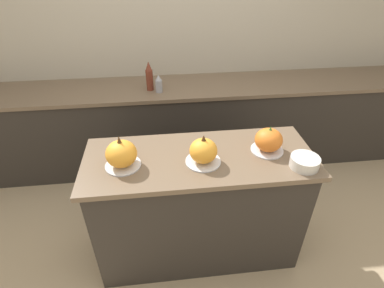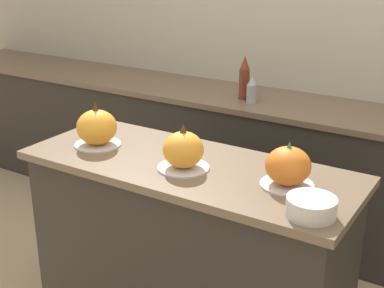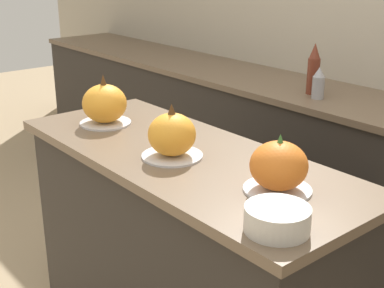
# 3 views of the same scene
# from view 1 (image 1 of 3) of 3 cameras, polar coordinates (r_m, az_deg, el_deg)

# --- Properties ---
(ground_plane) EXTENTS (12.00, 12.00, 0.00)m
(ground_plane) POSITION_cam_1_polar(r_m,az_deg,el_deg) (2.55, 1.15, -19.10)
(ground_plane) COLOR tan
(wall_back) EXTENTS (8.00, 0.06, 2.50)m
(wall_back) POSITION_cam_1_polar(r_m,az_deg,el_deg) (3.15, -2.48, 19.51)
(wall_back) COLOR #B2A893
(wall_back) RESTS_ON ground_plane
(kitchen_island) EXTENTS (1.47, 0.58, 0.91)m
(kitchen_island) POSITION_cam_1_polar(r_m,az_deg,el_deg) (2.20, 1.29, -11.94)
(kitchen_island) COLOR #2D2823
(kitchen_island) RESTS_ON ground_plane
(back_counter) EXTENTS (6.00, 0.60, 0.89)m
(back_counter) POSITION_cam_1_polar(r_m,az_deg,el_deg) (3.16, -1.64, 3.67)
(back_counter) COLOR #2D2823
(back_counter) RESTS_ON ground_plane
(pumpkin_cake_left) EXTENTS (0.22, 0.22, 0.21)m
(pumpkin_cake_left) POSITION_cam_1_polar(r_m,az_deg,el_deg) (1.83, -13.29, -1.93)
(pumpkin_cake_left) COLOR silver
(pumpkin_cake_left) RESTS_ON kitchen_island
(pumpkin_cake_center) EXTENTS (0.22, 0.22, 0.20)m
(pumpkin_cake_center) POSITION_cam_1_polar(r_m,az_deg,el_deg) (1.81, 2.17, -1.44)
(pumpkin_cake_center) COLOR silver
(pumpkin_cake_center) RESTS_ON kitchen_island
(pumpkin_cake_right) EXTENTS (0.21, 0.21, 0.18)m
(pumpkin_cake_right) POSITION_cam_1_polar(r_m,az_deg,el_deg) (1.97, 14.37, 0.64)
(pumpkin_cake_right) COLOR silver
(pumpkin_cake_right) RESTS_ON kitchen_island
(bottle_tall) EXTENTS (0.07, 0.07, 0.27)m
(bottle_tall) POSITION_cam_1_polar(r_m,az_deg,el_deg) (2.84, -8.13, 12.59)
(bottle_tall) COLOR maroon
(bottle_tall) RESTS_ON back_counter
(bottle_short) EXTENTS (0.06, 0.06, 0.17)m
(bottle_short) POSITION_cam_1_polar(r_m,az_deg,el_deg) (2.81, -6.35, 11.32)
(bottle_short) COLOR #99999E
(bottle_short) RESTS_ON back_counter
(mixing_bowl) EXTENTS (0.17, 0.17, 0.07)m
(mixing_bowl) POSITION_cam_1_polar(r_m,az_deg,el_deg) (1.92, 20.66, -3.24)
(mixing_bowl) COLOR beige
(mixing_bowl) RESTS_ON kitchen_island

